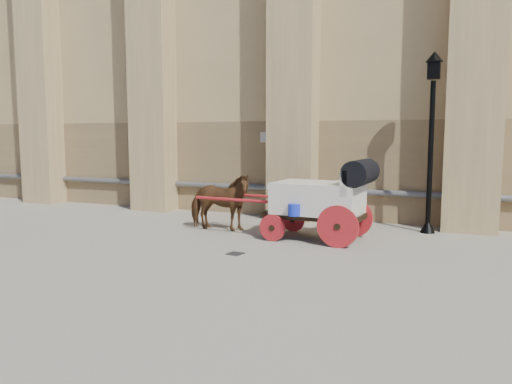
% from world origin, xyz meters
% --- Properties ---
extents(ground, '(90.00, 90.00, 0.00)m').
position_xyz_m(ground, '(0.00, 0.00, 0.00)').
color(ground, gray).
rests_on(ground, ground).
extents(horse, '(1.91, 0.98, 1.56)m').
position_xyz_m(horse, '(-2.24, 1.13, 0.78)').
color(horse, brown).
rests_on(horse, ground).
extents(carriage, '(4.63, 1.67, 2.00)m').
position_xyz_m(carriage, '(0.69, 1.02, 1.08)').
color(carriage, black).
rests_on(carriage, ground).
extents(street_lamp, '(0.44, 0.44, 4.69)m').
position_xyz_m(street_lamp, '(2.99, 3.00, 2.51)').
color(street_lamp, black).
rests_on(street_lamp, ground).
extents(drain_grate_near, '(0.36, 0.36, 0.01)m').
position_xyz_m(drain_grate_near, '(-0.70, -1.14, 0.01)').
color(drain_grate_near, black).
rests_on(drain_grate_near, ground).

